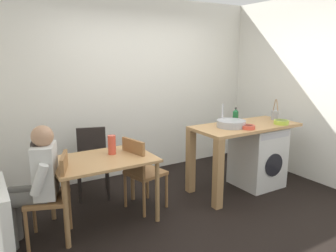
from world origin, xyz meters
The scene contains 19 objects.
ground_plane centered at (0.00, 0.00, 0.00)m, with size 5.46×5.46×0.00m, color black.
wall_back centered at (0.00, 1.75, 1.35)m, with size 4.60×0.10×2.70m, color silver.
wall_counter_side centered at (2.15, 0.00, 1.35)m, with size 0.10×3.80×2.70m, color silver.
radiator centered at (-2.02, 0.30, 0.35)m, with size 0.10×0.80×0.70m, color white.
dining_table centered at (-0.99, 0.45, 0.64)m, with size 1.10×0.76×0.74m.
chair_person_seat centered at (-1.54, 0.33, 0.51)m, with size 0.51×0.51×0.90m.
chair_opposite centered at (-0.52, 0.48, 0.51)m, with size 0.48×0.48×0.90m.
chair_spare_by_wall centered at (-0.87, 1.22, 0.51)m, with size 0.50×0.50×0.90m.
seated_person centered at (-1.70, 0.38, 0.67)m, with size 0.57×0.54×1.20m.
kitchen_counter centered at (0.79, 0.32, 0.76)m, with size 1.50×0.68×0.92m.
washing_machine centered at (1.26, 0.32, 0.43)m, with size 0.60×0.61×0.86m.
sink_basin centered at (0.73, 0.32, 0.97)m, with size 0.38×0.38×0.09m, color #9EA0A5.
tap centered at (0.73, 0.50, 1.06)m, with size 0.02×0.02×0.28m, color #B2B2B7.
bottle_tall_green centered at (1.02, 0.55, 1.01)m, with size 0.08×0.08×0.20m.
mixing_bowl centered at (0.85, 0.12, 0.95)m, with size 0.18×0.18×0.05m.
utensil_crock centered at (1.63, 0.37, 0.99)m, with size 0.11×0.11×0.30m.
colander centered at (1.45, 0.10, 0.95)m, with size 0.20×0.20×0.06m.
vase centered at (-0.84, 0.55, 0.85)m, with size 0.09×0.09×0.22m, color #D84C38.
scissors centered at (0.95, 0.22, 0.92)m, with size 0.15×0.06×0.01m.
Camera 1 is at (-2.12, -2.82, 1.86)m, focal length 34.57 mm.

